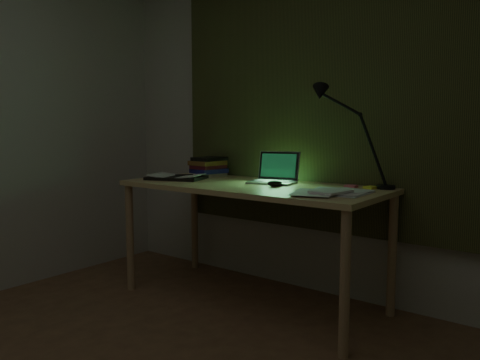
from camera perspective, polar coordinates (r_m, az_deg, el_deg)
The scene contains 11 objects.
wall_back at distance 3.26m, azimuth 9.44°, elevation 8.16°, with size 3.50×0.00×2.50m, color beige.
curtain at distance 3.24m, azimuth 9.16°, elevation 11.73°, with size 2.20×0.06×2.00m, color #34361B.
desk at distance 3.08m, azimuth 1.37°, elevation -7.76°, with size 1.71×0.75×0.78m, color tan, non-canonical shape.
laptop at distance 3.06m, azimuth 3.91°, elevation 1.52°, with size 0.29×0.32×0.21m, color #A7A7AC, non-canonical shape.
open_textbook at distance 3.34m, azimuth -7.72°, elevation 0.38°, with size 0.38×0.27×0.03m, color silver, non-canonical shape.
book_stack at distance 3.50m, azimuth -3.81°, elevation 1.68°, with size 0.19×0.23×0.15m, color silver, non-canonical shape.
loose_papers at distance 2.63m, azimuth 10.22°, elevation -1.38°, with size 0.35×0.37×0.02m, color silver, non-canonical shape.
mouse at distance 2.91m, azimuth 4.26°, elevation -0.40°, with size 0.07×0.11×0.04m, color black.
sticky_yellow at distance 2.90m, azimuth 15.66°, elevation -0.87°, with size 0.07×0.07×0.01m, color yellow.
sticky_pink at distance 2.93m, azimuth 13.39°, elevation -0.74°, with size 0.07×0.07×0.01m, color #FF637F.
desk_lamp at distance 2.89m, azimuth 17.52°, elevation 4.81°, with size 0.40×0.31×0.59m, color black, non-canonical shape.
Camera 1 is at (1.54, -0.87, 1.14)m, focal length 35.00 mm.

